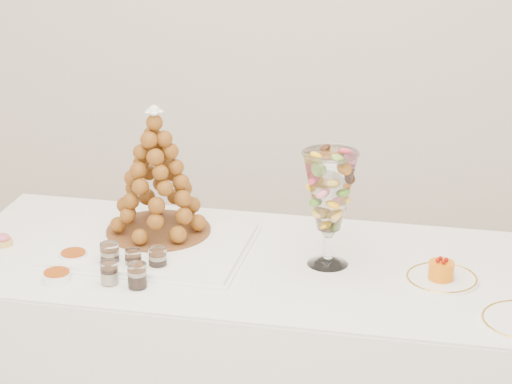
# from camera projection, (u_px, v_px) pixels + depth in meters

# --- Properties ---
(buffet_table) EXTENTS (1.96, 0.89, 0.73)m
(buffet_table) POSITION_uv_depth(u_px,v_px,m) (265.00, 367.00, 3.13)
(buffet_table) COLOR white
(buffet_table) RESTS_ON ground
(lace_tray) EXTENTS (0.62, 0.49, 0.02)m
(lace_tray) POSITION_uv_depth(u_px,v_px,m) (150.00, 245.00, 3.08)
(lace_tray) COLOR white
(lace_tray) RESTS_ON buffet_table
(macaron_vase) EXTENTS (0.16, 0.16, 0.35)m
(macaron_vase) POSITION_uv_depth(u_px,v_px,m) (330.00, 193.00, 2.90)
(macaron_vase) COLOR white
(macaron_vase) RESTS_ON buffet_table
(cake_plate) EXTENTS (0.21, 0.21, 0.01)m
(cake_plate) POSITION_uv_depth(u_px,v_px,m) (442.00, 279.00, 2.88)
(cake_plate) COLOR white
(cake_plate) RESTS_ON buffet_table
(pink_tart) EXTENTS (0.06, 0.06, 0.04)m
(pink_tart) POSITION_uv_depth(u_px,v_px,m) (3.00, 240.00, 3.10)
(pink_tart) COLOR tan
(pink_tart) RESTS_ON buffet_table
(verrine_a) EXTENTS (0.06, 0.06, 0.08)m
(verrine_a) POSITION_uv_depth(u_px,v_px,m) (110.00, 255.00, 2.95)
(verrine_a) COLOR white
(verrine_a) RESTS_ON buffet_table
(verrine_b) EXTENTS (0.06, 0.06, 0.07)m
(verrine_b) POSITION_uv_depth(u_px,v_px,m) (133.00, 260.00, 2.93)
(verrine_b) COLOR white
(verrine_b) RESTS_ON buffet_table
(verrine_c) EXTENTS (0.07, 0.07, 0.07)m
(verrine_c) POSITION_uv_depth(u_px,v_px,m) (158.00, 260.00, 2.92)
(verrine_c) COLOR white
(verrine_c) RESTS_ON buffet_table
(verrine_d) EXTENTS (0.06, 0.06, 0.07)m
(verrine_d) POSITION_uv_depth(u_px,v_px,m) (109.00, 273.00, 2.85)
(verrine_d) COLOR white
(verrine_d) RESTS_ON buffet_table
(verrine_e) EXTENTS (0.05, 0.05, 0.07)m
(verrine_e) POSITION_uv_depth(u_px,v_px,m) (137.00, 276.00, 2.82)
(verrine_e) COLOR white
(verrine_e) RESTS_ON buffet_table
(ramekin_back) EXTENTS (0.08, 0.08, 0.03)m
(ramekin_back) POSITION_uv_depth(u_px,v_px,m) (74.00, 257.00, 2.99)
(ramekin_back) COLOR white
(ramekin_back) RESTS_ON buffet_table
(ramekin_front) EXTENTS (0.08, 0.08, 0.03)m
(ramekin_front) POSITION_uv_depth(u_px,v_px,m) (57.00, 277.00, 2.87)
(ramekin_front) COLOR white
(ramekin_front) RESTS_ON buffet_table
(croquembouche) EXTENTS (0.33, 0.33, 0.41)m
(croquembouche) POSITION_uv_depth(u_px,v_px,m) (156.00, 172.00, 3.09)
(croquembouche) COLOR brown
(croquembouche) RESTS_ON lace_tray
(mousse_cake) EXTENTS (0.07, 0.07, 0.06)m
(mousse_cake) POSITION_uv_depth(u_px,v_px,m) (441.00, 270.00, 2.86)
(mousse_cake) COLOR orange
(mousse_cake) RESTS_ON cake_plate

